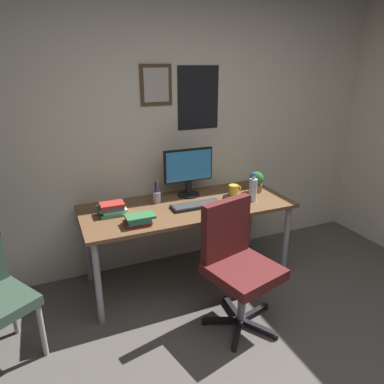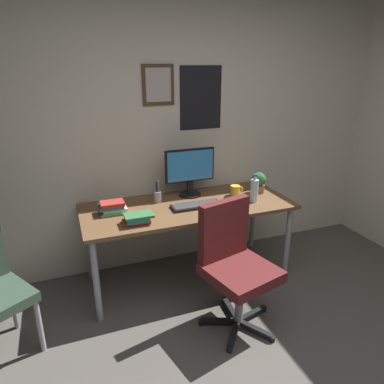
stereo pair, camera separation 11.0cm
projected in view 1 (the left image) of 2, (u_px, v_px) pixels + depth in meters
The scene contains 12 objects.
wall_back at pixel (174, 129), 3.23m from camera, with size 4.40×0.10×2.60m.
desk at pixel (187, 212), 3.05m from camera, with size 1.80×0.74×0.72m.
office_chair at pixel (236, 259), 2.56m from camera, with size 0.58×0.58×0.95m.
monitor at pixel (188, 170), 3.16m from camera, with size 0.46×0.20×0.43m.
keyboard at pixel (197, 205), 2.98m from camera, with size 0.43×0.15×0.03m.
computer_mouse at pixel (227, 199), 3.11m from camera, with size 0.06×0.11×0.04m.
water_bottle at pixel (253, 189), 3.08m from camera, with size 0.07×0.07×0.25m.
coffee_mug_near at pixel (234, 190), 3.24m from camera, with size 0.13×0.09×0.09m.
potted_plant at pixel (256, 181), 3.30m from camera, with size 0.13×0.13×0.20m.
pen_cup at pixel (157, 196), 3.06m from camera, with size 0.07×0.07×0.20m.
book_stack_left at pixel (112, 209), 2.81m from camera, with size 0.22×0.17×0.10m.
book_stack_right at pixel (138, 219), 2.64m from camera, with size 0.23×0.15×0.08m.
Camera 1 is at (-1.11, -0.89, 1.87)m, focal length 32.92 mm.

